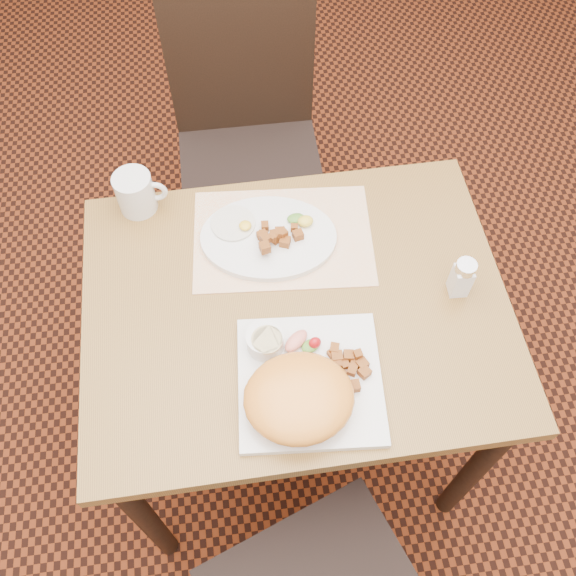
% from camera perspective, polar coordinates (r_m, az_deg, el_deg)
% --- Properties ---
extents(ground, '(8.00, 8.00, 0.00)m').
position_cam_1_polar(ground, '(2.04, 0.52, -12.06)').
color(ground, black).
rests_on(ground, ground).
extents(table, '(0.90, 0.70, 0.75)m').
position_cam_1_polar(table, '(1.45, 0.72, -3.60)').
color(table, olive).
rests_on(table, ground).
extents(chair_far, '(0.43, 0.44, 0.97)m').
position_cam_1_polar(chair_far, '(1.97, -3.64, 13.63)').
color(chair_far, black).
rests_on(chair_far, ground).
extents(placemat, '(0.42, 0.32, 0.00)m').
position_cam_1_polar(placemat, '(1.45, -0.46, 4.52)').
color(placemat, white).
rests_on(placemat, table).
extents(plate_square, '(0.30, 0.30, 0.02)m').
position_cam_1_polar(plate_square, '(1.27, 1.96, -8.25)').
color(plate_square, silver).
rests_on(plate_square, table).
extents(plate_oval, '(0.33, 0.27, 0.02)m').
position_cam_1_polar(plate_oval, '(1.44, -1.74, 4.49)').
color(plate_oval, silver).
rests_on(plate_oval, placemat).
extents(hollandaise_mound, '(0.21, 0.19, 0.08)m').
position_cam_1_polar(hollandaise_mound, '(1.21, 0.89, -9.76)').
color(hollandaise_mound, '#FF9D31').
rests_on(hollandaise_mound, plate_square).
extents(ramekin, '(0.08, 0.08, 0.04)m').
position_cam_1_polar(ramekin, '(1.27, -2.05, -4.68)').
color(ramekin, silver).
rests_on(ramekin, plate_square).
extents(garnish_sq, '(0.08, 0.07, 0.03)m').
position_cam_1_polar(garnish_sq, '(1.28, 1.39, -4.85)').
color(garnish_sq, '#387223').
rests_on(garnish_sq, plate_square).
extents(fried_egg, '(0.10, 0.10, 0.02)m').
position_cam_1_polar(fried_egg, '(1.45, -4.75, 5.72)').
color(fried_egg, white).
rests_on(fried_egg, plate_oval).
extents(garnish_ov, '(0.06, 0.05, 0.02)m').
position_cam_1_polar(garnish_ov, '(1.45, 1.21, 6.06)').
color(garnish_ov, '#387223').
rests_on(garnish_ov, plate_oval).
extents(salt_shaker, '(0.04, 0.04, 0.10)m').
position_cam_1_polar(salt_shaker, '(1.38, 15.20, 0.92)').
color(salt_shaker, white).
rests_on(salt_shaker, table).
extents(coffee_mug, '(0.12, 0.09, 0.10)m').
position_cam_1_polar(coffee_mug, '(1.51, -13.34, 8.25)').
color(coffee_mug, silver).
rests_on(coffee_mug, table).
extents(home_fries_sq, '(0.09, 0.11, 0.03)m').
position_cam_1_polar(home_fries_sq, '(1.27, 5.19, -6.82)').
color(home_fries_sq, '#934C17').
rests_on(home_fries_sq, plate_square).
extents(home_fries_ov, '(0.10, 0.09, 0.04)m').
position_cam_1_polar(home_fries_ov, '(1.41, -1.10, 4.58)').
color(home_fries_ov, '#934C17').
rests_on(home_fries_ov, plate_oval).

